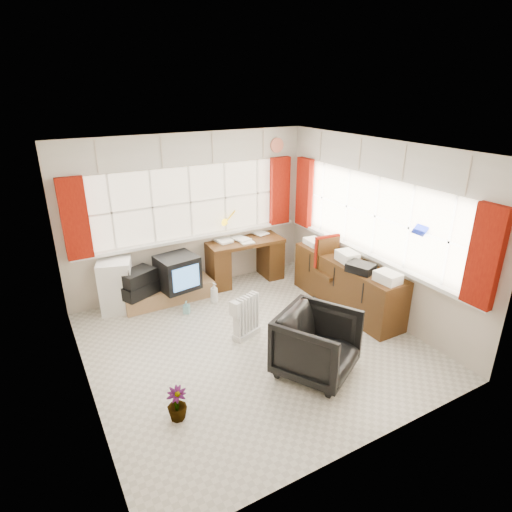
{
  "coord_description": "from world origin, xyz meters",
  "views": [
    {
      "loc": [
        -2.29,
        -4.16,
        3.18
      ],
      "look_at": [
        0.37,
        0.55,
        0.98
      ],
      "focal_mm": 30.0,
      "sensor_mm": 36.0,
      "label": 1
    }
  ],
  "objects_px": {
    "task_chair": "(329,267)",
    "mini_fridge": "(117,285)",
    "desk_lamp": "(232,219)",
    "credenza": "(346,283)",
    "desk": "(244,258)",
    "tv_bench": "(168,293)",
    "radiator": "(246,320)",
    "office_chair": "(317,344)",
    "crt_tv": "(178,272)"
  },
  "relations": [
    {
      "from": "task_chair",
      "to": "mini_fridge",
      "type": "distance_m",
      "value": 3.21
    },
    {
      "from": "desk_lamp",
      "to": "credenza",
      "type": "relative_size",
      "value": 0.23
    },
    {
      "from": "desk",
      "to": "credenza",
      "type": "distance_m",
      "value": 1.83
    },
    {
      "from": "tv_bench",
      "to": "mini_fridge",
      "type": "distance_m",
      "value": 0.8
    },
    {
      "from": "tv_bench",
      "to": "mini_fridge",
      "type": "relative_size",
      "value": 1.76
    },
    {
      "from": "radiator",
      "to": "credenza",
      "type": "bearing_deg",
      "value": -0.21
    },
    {
      "from": "office_chair",
      "to": "credenza",
      "type": "relative_size",
      "value": 0.42
    },
    {
      "from": "desk",
      "to": "crt_tv",
      "type": "bearing_deg",
      "value": -169.8
    },
    {
      "from": "desk",
      "to": "desk_lamp",
      "type": "bearing_deg",
      "value": 114.74
    },
    {
      "from": "task_chair",
      "to": "crt_tv",
      "type": "bearing_deg",
      "value": 153.09
    },
    {
      "from": "office_chair",
      "to": "crt_tv",
      "type": "relative_size",
      "value": 1.33
    },
    {
      "from": "office_chair",
      "to": "tv_bench",
      "type": "xyz_separation_m",
      "value": [
        -0.92,
        2.6,
        -0.26
      ]
    },
    {
      "from": "credenza",
      "to": "tv_bench",
      "type": "bearing_deg",
      "value": 146.3
    },
    {
      "from": "task_chair",
      "to": "radiator",
      "type": "height_order",
      "value": "task_chair"
    },
    {
      "from": "credenza",
      "to": "tv_bench",
      "type": "xyz_separation_m",
      "value": [
        -2.28,
        1.52,
        -0.26
      ]
    },
    {
      "from": "radiator",
      "to": "tv_bench",
      "type": "xyz_separation_m",
      "value": [
        -0.58,
        1.51,
        -0.12
      ]
    },
    {
      "from": "desk_lamp",
      "to": "mini_fridge",
      "type": "height_order",
      "value": "desk_lamp"
    },
    {
      "from": "office_chair",
      "to": "mini_fridge",
      "type": "bearing_deg",
      "value": 92.48
    },
    {
      "from": "crt_tv",
      "to": "desk_lamp",
      "type": "bearing_deg",
      "value": 21.41
    },
    {
      "from": "desk",
      "to": "task_chair",
      "type": "xyz_separation_m",
      "value": [
        0.81,
        -1.28,
        0.13
      ]
    },
    {
      "from": "crt_tv",
      "to": "task_chair",
      "type": "bearing_deg",
      "value": -26.91
    },
    {
      "from": "task_chair",
      "to": "mini_fridge",
      "type": "bearing_deg",
      "value": 156.54
    },
    {
      "from": "desk",
      "to": "tv_bench",
      "type": "height_order",
      "value": "desk"
    },
    {
      "from": "desk_lamp",
      "to": "mini_fridge",
      "type": "xyz_separation_m",
      "value": [
        -2.03,
        -0.23,
        -0.66
      ]
    },
    {
      "from": "credenza",
      "to": "desk_lamp",
      "type": "bearing_deg",
      "value": 118.62
    },
    {
      "from": "task_chair",
      "to": "radiator",
      "type": "distance_m",
      "value": 1.68
    },
    {
      "from": "credenza",
      "to": "tv_bench",
      "type": "height_order",
      "value": "credenza"
    },
    {
      "from": "credenza",
      "to": "tv_bench",
      "type": "distance_m",
      "value": 2.75
    },
    {
      "from": "desk_lamp",
      "to": "task_chair",
      "type": "xyz_separation_m",
      "value": [
        0.92,
        -1.51,
        -0.51
      ]
    },
    {
      "from": "office_chair",
      "to": "tv_bench",
      "type": "distance_m",
      "value": 2.77
    },
    {
      "from": "task_chair",
      "to": "credenza",
      "type": "bearing_deg",
      "value": -76.42
    },
    {
      "from": "desk",
      "to": "radiator",
      "type": "height_order",
      "value": "desk"
    },
    {
      "from": "desk_lamp",
      "to": "credenza",
      "type": "distance_m",
      "value": 2.19
    },
    {
      "from": "task_chair",
      "to": "office_chair",
      "type": "relative_size",
      "value": 1.21
    },
    {
      "from": "tv_bench",
      "to": "crt_tv",
      "type": "xyz_separation_m",
      "value": [
        0.13,
        -0.15,
        0.38
      ]
    },
    {
      "from": "desk",
      "to": "desk_lamp",
      "type": "relative_size",
      "value": 2.9
    },
    {
      "from": "radiator",
      "to": "credenza",
      "type": "xyz_separation_m",
      "value": [
        1.7,
        -0.01,
        0.14
      ]
    },
    {
      "from": "crt_tv",
      "to": "mini_fridge",
      "type": "relative_size",
      "value": 0.8
    },
    {
      "from": "credenza",
      "to": "mini_fridge",
      "type": "bearing_deg",
      "value": 152.12
    },
    {
      "from": "radiator",
      "to": "crt_tv",
      "type": "distance_m",
      "value": 1.46
    },
    {
      "from": "desk",
      "to": "desk_lamp",
      "type": "height_order",
      "value": "desk_lamp"
    },
    {
      "from": "radiator",
      "to": "mini_fridge",
      "type": "distance_m",
      "value": 2.08
    },
    {
      "from": "mini_fridge",
      "to": "crt_tv",
      "type": "bearing_deg",
      "value": -14.54
    },
    {
      "from": "credenza",
      "to": "crt_tv",
      "type": "relative_size",
      "value": 3.14
    },
    {
      "from": "desk_lamp",
      "to": "radiator",
      "type": "bearing_deg",
      "value": -111.21
    },
    {
      "from": "credenza",
      "to": "mini_fridge",
      "type": "relative_size",
      "value": 2.52
    },
    {
      "from": "task_chair",
      "to": "office_chair",
      "type": "bearing_deg",
      "value": -132.57
    },
    {
      "from": "desk",
      "to": "credenza",
      "type": "relative_size",
      "value": 0.66
    },
    {
      "from": "radiator",
      "to": "credenza",
      "type": "relative_size",
      "value": 0.3
    },
    {
      "from": "radiator",
      "to": "credenza",
      "type": "height_order",
      "value": "credenza"
    }
  ]
}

